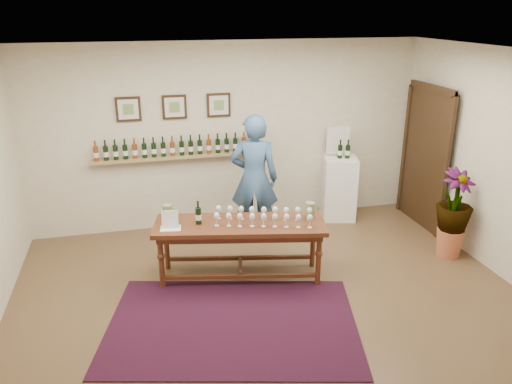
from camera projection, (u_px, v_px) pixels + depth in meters
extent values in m
plane|color=brown|center=(273.00, 304.00, 5.80)|extent=(6.00, 6.00, 0.00)
plane|color=beige|center=(229.00, 136.00, 7.59)|extent=(6.00, 0.00, 6.00)
plane|color=beige|center=(387.00, 329.00, 3.04)|extent=(6.00, 0.00, 6.00)
plane|color=beige|center=(276.00, 56.00, 4.82)|extent=(6.00, 6.00, 0.00)
cube|color=tan|center=(178.00, 157.00, 7.41)|extent=(2.50, 0.16, 0.04)
cube|color=black|center=(427.00, 159.00, 7.65)|extent=(0.10, 1.00, 2.10)
cube|color=black|center=(424.00, 159.00, 7.64)|extent=(0.04, 1.12, 2.22)
cube|color=black|center=(128.00, 109.00, 7.06)|extent=(0.35, 0.03, 0.35)
cube|color=silver|center=(128.00, 109.00, 7.05)|extent=(0.28, 0.01, 0.28)
cube|color=#6B9349|center=(128.00, 109.00, 7.04)|extent=(0.15, 0.00, 0.15)
cube|color=black|center=(174.00, 107.00, 7.21)|extent=(0.35, 0.03, 0.35)
cube|color=silver|center=(174.00, 107.00, 7.20)|extent=(0.28, 0.01, 0.28)
cube|color=#6B9349|center=(175.00, 107.00, 7.19)|extent=(0.15, 0.00, 0.15)
cube|color=black|center=(219.00, 105.00, 7.36)|extent=(0.35, 0.03, 0.35)
cube|color=silver|center=(219.00, 105.00, 7.34)|extent=(0.28, 0.01, 0.28)
cube|color=#6B9349|center=(219.00, 105.00, 7.34)|extent=(0.15, 0.00, 0.15)
cube|color=#460C15|center=(233.00, 324.00, 5.42)|extent=(3.04, 2.39, 0.01)
cube|color=#441811|center=(240.00, 225.00, 6.15)|extent=(2.19, 1.09, 0.06)
cube|color=#441811|center=(240.00, 230.00, 6.17)|extent=(2.06, 0.95, 0.10)
cylinder|color=#441811|center=(161.00, 263.00, 6.02)|extent=(0.08, 0.08, 0.69)
cylinder|color=#441811|center=(318.00, 260.00, 6.09)|extent=(0.08, 0.08, 0.69)
cylinder|color=#441811|center=(167.00, 245.00, 6.47)|extent=(0.08, 0.08, 0.69)
cylinder|color=#441811|center=(313.00, 242.00, 6.53)|extent=(0.08, 0.08, 0.69)
cube|color=#441811|center=(240.00, 276.00, 6.13)|extent=(1.88, 0.44, 0.05)
cube|color=#441811|center=(240.00, 258.00, 6.57)|extent=(1.88, 0.44, 0.05)
cube|color=#441811|center=(240.00, 267.00, 6.35)|extent=(0.15, 0.48, 0.05)
cube|color=silver|center=(170.00, 219.00, 5.96)|extent=(0.26, 0.21, 0.22)
cube|color=white|center=(339.00, 188.00, 8.02)|extent=(0.62, 0.62, 1.01)
cube|color=silver|center=(338.00, 141.00, 7.86)|extent=(0.35, 0.11, 0.50)
cone|color=#BB603E|center=(449.00, 242.00, 6.87)|extent=(0.37, 0.37, 0.39)
imported|color=black|center=(455.00, 206.00, 6.68)|extent=(0.68, 0.68, 0.68)
imported|color=#395C87|center=(254.00, 179.00, 7.11)|extent=(0.78, 0.62, 1.88)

